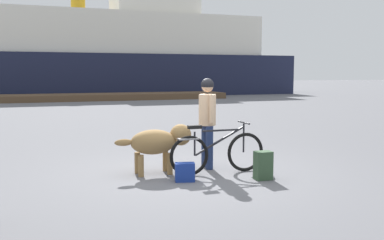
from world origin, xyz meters
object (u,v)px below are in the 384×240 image
person_cyclist (207,115)px  ferry_boat (123,57)px  backpack (263,165)px  sailboat_moored (195,88)px  bicycle (217,152)px  handbag_pannier (185,172)px  dog (159,142)px

person_cyclist → ferry_boat: size_ratio=0.06×
person_cyclist → backpack: bearing=-63.9°
person_cyclist → sailboat_moored: (9.55, 26.46, -0.52)m
bicycle → person_cyclist: (0.01, 0.49, 0.63)m
bicycle → handbag_pannier: bearing=-156.1°
handbag_pannier → dog: bearing=109.5°
backpack → sailboat_moored: (8.99, 27.59, 0.25)m
backpack → handbag_pannier: (-1.28, 0.32, -0.08)m
bicycle → ferry_boat: ferry_boat is taller
ferry_boat → dog: bearing=-99.5°
person_cyclist → backpack: (0.56, -1.14, -0.77)m
dog → ferry_boat: (4.73, 28.17, 2.53)m
dog → backpack: dog is taller
bicycle → dog: (-0.96, 0.38, 0.19)m
backpack → ferry_boat: (3.20, 29.18, 2.86)m
handbag_pannier → sailboat_moored: size_ratio=0.04×
dog → sailboat_moored: 28.58m
bicycle → dog: 1.05m
person_cyclist → ferry_boat: ferry_boat is taller
person_cyclist → ferry_boat: bearing=82.4°
person_cyclist → bicycle: bearing=-90.7°
backpack → bicycle: bearing=131.3°
person_cyclist → backpack: size_ratio=3.52×
person_cyclist → backpack: 1.48m
handbag_pannier → ferry_boat: ferry_boat is taller
person_cyclist → sailboat_moored: bearing=70.2°
ferry_boat → sailboat_moored: 6.54m
backpack → handbag_pannier: bearing=165.8°
bicycle → ferry_boat: (3.77, 28.54, 2.72)m
sailboat_moored → handbag_pannier: bearing=-110.6°
person_cyclist → dog: bearing=-173.2°
handbag_pannier → sailboat_moored: sailboat_moored is taller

